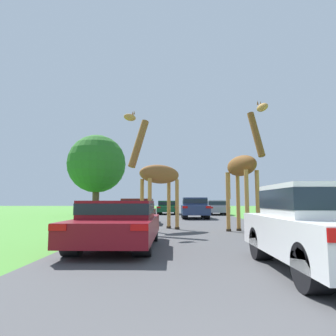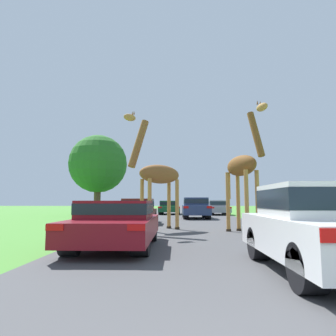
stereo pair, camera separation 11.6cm
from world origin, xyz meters
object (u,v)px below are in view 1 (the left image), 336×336
at_px(giraffe_near_road, 157,174).
at_px(car_rear_follower, 118,222).
at_px(car_verge_right, 168,207).
at_px(giraffe_companion, 243,169).
at_px(car_far_ahead, 138,210).
at_px(car_queue_right, 195,207).
at_px(car_queue_left, 216,207).
at_px(car_lead_maroon, 320,225).
at_px(tree_centre_back, 97,164).

distance_m(giraffe_near_road, car_rear_follower, 5.29).
height_order(car_verge_right, car_rear_follower, car_verge_right).
bearing_deg(car_rear_follower, giraffe_companion, 41.80).
xyz_separation_m(giraffe_near_road, giraffe_companion, (3.55, -1.08, 0.10)).
bearing_deg(car_far_ahead, giraffe_near_road, -71.02).
relative_size(car_verge_right, car_rear_follower, 0.95).
bearing_deg(car_verge_right, car_rear_follower, -92.61).
height_order(car_queue_right, car_rear_follower, car_queue_right).
distance_m(car_queue_right, car_rear_follower, 14.21).
xyz_separation_m(giraffe_companion, car_rear_follower, (-4.31, -3.85, -1.85)).
height_order(giraffe_near_road, giraffe_companion, giraffe_near_road).
xyz_separation_m(car_far_ahead, car_verge_right, (1.45, 12.39, -0.05)).
relative_size(car_queue_left, car_far_ahead, 0.97).
distance_m(giraffe_companion, car_queue_right, 10.26).
bearing_deg(car_lead_maroon, giraffe_companion, 87.96).
relative_size(car_lead_maroon, car_far_ahead, 0.92).
xyz_separation_m(car_queue_right, tree_centre_back, (-8.39, 4.31, 3.74)).
bearing_deg(giraffe_companion, car_rear_follower, 17.21).
bearing_deg(car_queue_right, tree_centre_back, 152.82).
distance_m(giraffe_near_road, giraffe_companion, 3.71).
xyz_separation_m(car_queue_right, car_queue_left, (2.46, 6.21, -0.10)).
relative_size(car_queue_left, car_verge_right, 1.02).
bearing_deg(car_queue_left, giraffe_companion, -94.19).
bearing_deg(tree_centre_back, giraffe_near_road, -65.23).
bearing_deg(car_far_ahead, car_queue_right, 56.34).
xyz_separation_m(car_far_ahead, car_rear_follower, (0.50, -8.58, -0.06)).
bearing_deg(car_verge_right, car_queue_left, -10.99).
bearing_deg(car_queue_left, car_lead_maroon, -93.57).
xyz_separation_m(giraffe_near_road, tree_centre_back, (-6.12, 13.26, 2.12)).
relative_size(car_queue_right, tree_centre_back, 0.57).
distance_m(car_verge_right, tree_centre_back, 7.90).
relative_size(car_queue_left, tree_centre_back, 0.59).
height_order(giraffe_companion, car_queue_right, giraffe_companion).
bearing_deg(giraffe_companion, car_verge_right, -103.51).
height_order(giraffe_companion, car_far_ahead, giraffe_companion).
height_order(car_rear_follower, tree_centre_back, tree_centre_back).
bearing_deg(giraffe_near_road, car_verge_right, -38.54).
bearing_deg(giraffe_companion, car_far_ahead, -69.15).
distance_m(car_queue_right, tree_centre_back, 10.15).
bearing_deg(car_verge_right, car_lead_maroon, -82.52).
bearing_deg(car_far_ahead, car_rear_follower, -86.69).
bearing_deg(car_verge_right, car_far_ahead, -96.68).
height_order(car_lead_maroon, car_verge_right, car_lead_maroon).
height_order(car_queue_right, car_far_ahead, car_queue_right).
xyz_separation_m(car_lead_maroon, car_queue_right, (-1.04, 16.65, -0.01)).
distance_m(car_rear_follower, tree_centre_back, 19.36).
distance_m(giraffe_companion, car_rear_follower, 6.07).
bearing_deg(giraffe_companion, tree_centre_back, -80.61).
relative_size(giraffe_near_road, car_lead_maroon, 1.28).
distance_m(car_lead_maroon, tree_centre_back, 23.29).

